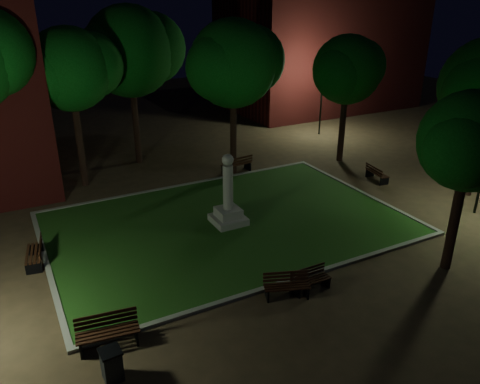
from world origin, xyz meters
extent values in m
plane|color=#443321|center=(0.00, 0.00, 0.00)|extent=(80.00, 80.00, 0.00)
cube|color=#204815|center=(0.00, 2.00, 0.04)|extent=(15.00, 10.00, 0.08)
cube|color=slate|center=(0.00, -3.10, 0.06)|extent=(15.40, 0.20, 0.12)
cube|color=slate|center=(0.00, 7.10, 0.06)|extent=(15.40, 0.20, 0.12)
cube|color=slate|center=(-7.60, 2.00, 0.06)|extent=(0.20, 10.00, 0.12)
cube|color=slate|center=(7.60, 2.00, 0.06)|extent=(0.20, 10.00, 0.12)
cube|color=gray|center=(0.00, 2.00, 0.23)|extent=(1.40, 1.40, 0.30)
cube|color=gray|center=(0.00, 2.00, 0.58)|extent=(1.00, 1.00, 0.40)
cylinder|color=gray|center=(0.00, 2.00, 1.78)|extent=(0.44, 0.44, 2.00)
sphere|color=gray|center=(0.00, 2.00, 3.03)|extent=(0.50, 0.50, 0.50)
cube|color=#571413|center=(18.00, 20.00, 6.00)|extent=(16.00, 10.00, 12.00)
cylinder|color=black|center=(-4.69, 9.77, 2.42)|extent=(0.36, 0.36, 4.85)
sphere|color=#0D5312|center=(-4.69, 9.77, 6.08)|extent=(4.10, 4.10, 4.10)
sphere|color=#0D5312|center=(-3.67, 9.97, 6.18)|extent=(3.28, 3.28, 3.28)
sphere|color=#0D5312|center=(-5.52, 9.47, 5.98)|extent=(3.08, 3.08, 3.08)
cylinder|color=black|center=(3.18, 7.70, 2.35)|extent=(0.36, 0.36, 4.70)
sphere|color=#0D5312|center=(3.18, 7.70, 6.09)|extent=(4.65, 4.65, 4.65)
sphere|color=#0D5312|center=(4.34, 7.90, 6.19)|extent=(3.72, 3.72, 3.72)
sphere|color=#0D5312|center=(2.25, 7.40, 5.99)|extent=(3.49, 3.49, 3.49)
cylinder|color=black|center=(9.95, 6.59, 2.14)|extent=(0.36, 0.36, 4.28)
sphere|color=#0D5312|center=(9.95, 6.59, 5.47)|extent=(3.96, 3.96, 3.96)
sphere|color=#0D5312|center=(10.94, 6.79, 5.57)|extent=(3.17, 3.17, 3.17)
sphere|color=#0D5312|center=(9.16, 6.29, 5.37)|extent=(2.97, 2.97, 2.97)
cylinder|color=black|center=(12.32, -0.72, 2.04)|extent=(0.36, 0.36, 4.09)
cylinder|color=black|center=(5.61, -4.98, 1.93)|extent=(0.36, 0.36, 3.87)
sphere|color=#0D5312|center=(5.61, -4.98, 4.90)|extent=(3.45, 3.45, 3.45)
sphere|color=#0D5312|center=(4.92, -5.28, 4.80)|extent=(2.59, 2.59, 2.59)
cylinder|color=black|center=(-1.05, 12.07, 2.49)|extent=(0.36, 0.36, 4.98)
sphere|color=#0D5312|center=(-1.05, 12.07, 6.50)|extent=(5.07, 5.07, 5.07)
sphere|color=#0D5312|center=(0.21, 12.27, 6.60)|extent=(4.06, 4.06, 4.06)
sphere|color=#0D5312|center=(-2.07, 11.77, 6.40)|extent=(3.81, 3.81, 3.81)
cylinder|color=black|center=(12.39, 11.93, 2.01)|extent=(0.12, 0.12, 4.02)
cylinder|color=black|center=(12.39, 11.93, 4.02)|extent=(0.90, 0.08, 0.08)
sphere|color=#D8FFD8|center=(11.94, 11.93, 4.02)|extent=(0.28, 0.28, 0.28)
sphere|color=#D8FFD8|center=(12.84, 11.93, 4.02)|extent=(0.28, 0.28, 0.28)
cube|color=black|center=(-1.32, -3.54, 0.21)|extent=(0.24, 0.52, 0.43)
cube|color=black|center=(-0.05, -4.01, 0.21)|extent=(0.24, 0.52, 0.43)
cube|color=black|center=(-0.76, -3.97, 0.44)|extent=(1.48, 0.62, 0.04)
cube|color=black|center=(-0.72, -3.85, 0.44)|extent=(1.48, 0.62, 0.04)
cube|color=black|center=(-0.67, -3.72, 0.44)|extent=(1.48, 0.62, 0.04)
cube|color=black|center=(-0.62, -3.59, 0.44)|extent=(1.48, 0.62, 0.04)
cube|color=black|center=(-0.60, -3.54, 0.53)|extent=(1.47, 0.60, 0.09)
cube|color=black|center=(-0.60, -3.54, 0.67)|extent=(1.47, 0.60, 0.09)
cube|color=black|center=(-0.60, -3.54, 0.80)|extent=(1.47, 0.60, 0.09)
cube|color=black|center=(-0.36, -3.82, 0.20)|extent=(0.06, 0.49, 0.39)
cube|color=black|center=(0.89, -3.82, 0.20)|extent=(0.06, 0.49, 0.39)
cube|color=black|center=(0.27, -4.02, 0.40)|extent=(1.43, 0.09, 0.04)
cube|color=black|center=(0.27, -3.89, 0.40)|extent=(1.43, 0.09, 0.04)
cube|color=black|center=(0.27, -3.77, 0.40)|extent=(1.43, 0.09, 0.04)
cube|color=black|center=(0.27, -3.64, 0.40)|extent=(1.43, 0.09, 0.04)
cube|color=black|center=(0.27, -3.59, 0.49)|extent=(1.43, 0.06, 0.09)
cube|color=black|center=(0.27, -3.59, 0.62)|extent=(1.43, 0.06, 0.09)
cube|color=black|center=(0.27, -3.59, 0.74)|extent=(1.43, 0.06, 0.09)
cube|color=black|center=(-7.33, -3.28, 0.25)|extent=(0.15, 0.62, 0.49)
cube|color=black|center=(-5.79, -3.50, 0.25)|extent=(0.15, 0.62, 0.49)
cube|color=black|center=(-6.59, -3.63, 0.50)|extent=(1.78, 0.35, 0.04)
cube|color=black|center=(-6.57, -3.48, 0.50)|extent=(1.78, 0.35, 0.04)
cube|color=black|center=(-6.55, -3.32, 0.50)|extent=(1.78, 0.35, 0.04)
cube|color=black|center=(-6.53, -3.17, 0.50)|extent=(1.78, 0.35, 0.04)
cube|color=black|center=(-6.52, -3.10, 0.61)|extent=(1.77, 0.31, 0.11)
cube|color=black|center=(-6.52, -3.10, 0.77)|extent=(1.77, 0.31, 0.11)
cube|color=black|center=(-6.52, -3.10, 0.92)|extent=(1.77, 0.31, 0.11)
cube|color=black|center=(-7.85, 3.17, 0.23)|extent=(0.57, 0.15, 0.45)
cube|color=black|center=(-8.07, 1.75, 0.23)|extent=(0.57, 0.15, 0.45)
cube|color=black|center=(-8.18, 2.50, 0.46)|extent=(0.34, 1.64, 0.04)
cube|color=black|center=(-8.04, 2.47, 0.46)|extent=(0.34, 1.64, 0.04)
cube|color=black|center=(-7.90, 2.45, 0.46)|extent=(0.34, 1.64, 0.04)
cube|color=black|center=(-7.75, 2.43, 0.46)|extent=(0.34, 1.64, 0.04)
cube|color=black|center=(-7.69, 2.42, 0.56)|extent=(0.31, 1.63, 0.10)
cube|color=black|center=(-7.69, 2.42, 0.71)|extent=(0.31, 1.63, 0.10)
cube|color=black|center=(-7.69, 2.42, 0.85)|extent=(0.31, 1.63, 0.10)
cube|color=black|center=(9.46, 2.25, 0.21)|extent=(0.53, 0.14, 0.42)
cube|color=black|center=(9.67, 3.59, 0.21)|extent=(0.53, 0.14, 0.42)
cube|color=black|center=(9.78, 2.89, 0.43)|extent=(0.32, 1.54, 0.04)
cube|color=black|center=(9.65, 2.91, 0.43)|extent=(0.32, 1.54, 0.04)
cube|color=black|center=(9.51, 2.93, 0.43)|extent=(0.32, 1.54, 0.04)
cube|color=black|center=(9.38, 2.95, 0.43)|extent=(0.32, 1.54, 0.04)
cube|color=black|center=(9.32, 2.96, 0.53)|extent=(0.29, 1.53, 0.09)
cube|color=black|center=(9.32, 2.96, 0.67)|extent=(0.29, 1.53, 0.09)
cube|color=black|center=(9.32, 2.96, 0.80)|extent=(0.29, 1.53, 0.09)
cube|color=black|center=(4.14, 7.78, 0.25)|extent=(0.14, 0.62, 0.49)
cube|color=black|center=(2.58, 7.59, 0.25)|extent=(0.14, 0.62, 0.49)
cube|color=black|center=(3.33, 7.93, 0.51)|extent=(1.80, 0.31, 0.04)
cube|color=black|center=(3.35, 7.77, 0.51)|extent=(1.80, 0.31, 0.04)
cube|color=black|center=(3.37, 7.62, 0.51)|extent=(1.80, 0.31, 0.04)
cube|color=black|center=(3.39, 7.46, 0.51)|extent=(1.80, 0.31, 0.04)
cube|color=black|center=(3.40, 7.39, 0.62)|extent=(1.79, 0.28, 0.11)
cube|color=black|center=(3.40, 7.39, 0.78)|extent=(1.79, 0.28, 0.11)
cube|color=black|center=(3.40, 7.39, 0.93)|extent=(1.79, 0.28, 0.11)
cube|color=black|center=(-6.76, -4.68, 0.44)|extent=(0.51, 0.51, 0.88)
cube|color=black|center=(-6.76, -4.68, 0.91)|extent=(0.57, 0.57, 0.06)
camera|label=1|loc=(-8.24, -14.68, 9.44)|focal=35.00mm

